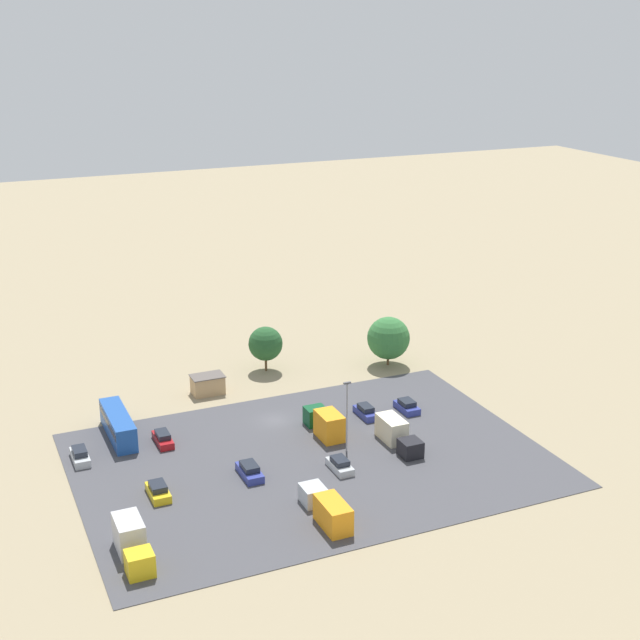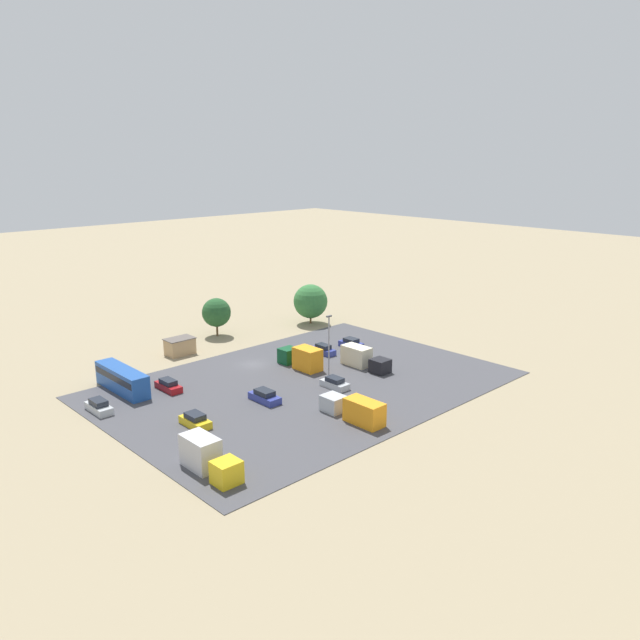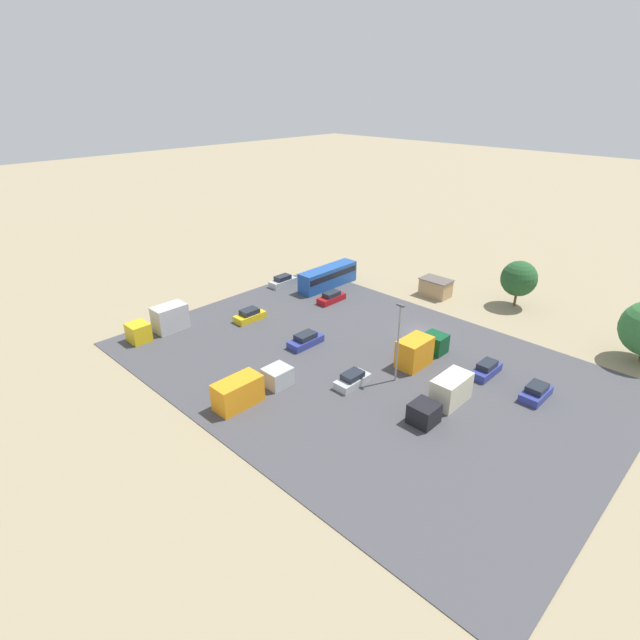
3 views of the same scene
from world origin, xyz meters
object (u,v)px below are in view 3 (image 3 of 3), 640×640
at_px(parked_car_2, 352,380).
at_px(parked_car_4, 250,315).
at_px(parked_car_6, 306,340).
at_px(parked_truck_0, 420,350).
at_px(shed_building, 436,287).
at_px(parked_car_3, 536,392).
at_px(parked_car_1, 331,298).
at_px(parked_car_0, 283,281).
at_px(parked_car_5, 486,369).
at_px(parked_truck_2, 444,396).
at_px(parked_truck_1, 250,388).
at_px(bus, 328,276).
at_px(parked_truck_3, 161,322).

distance_m(parked_car_2, parked_car_4, 20.64).
height_order(parked_car_6, parked_truck_0, parked_truck_0).
xyz_separation_m(shed_building, parked_car_4, (13.17, 25.00, -0.61)).
bearing_deg(parked_car_3, parked_car_1, 173.59).
bearing_deg(parked_car_2, shed_building, 104.91).
height_order(parked_car_1, parked_truck_0, parked_truck_0).
bearing_deg(parked_car_0, parked_car_5, -3.78).
height_order(parked_car_6, parked_truck_2, parked_truck_2).
height_order(shed_building, parked_truck_1, parked_truck_1).
bearing_deg(shed_building, parked_truck_1, 92.51).
xyz_separation_m(shed_building, parked_car_2, (-7.32, 27.49, -0.64)).
bearing_deg(parked_car_1, parked_car_2, -41.22).
height_order(parked_car_0, parked_car_1, parked_car_0).
relative_size(parked_car_6, parked_truck_2, 0.56).
xyz_separation_m(parked_car_1, parked_car_6, (-6.92, 12.01, 0.01)).
bearing_deg(parked_truck_0, parked_car_2, -103.89).
xyz_separation_m(bus, parked_truck_1, (-15.69, 28.01, -0.39)).
xyz_separation_m(parked_car_1, parked_truck_0, (-19.13, 5.60, 0.88)).
bearing_deg(parked_car_5, parked_truck_2, 89.20).
relative_size(shed_building, parked_truck_0, 0.60).
bearing_deg(parked_car_4, parked_truck_2, 1.26).
height_order(parked_car_1, parked_truck_3, parked_truck_3).
relative_size(parked_car_0, parked_car_2, 1.08).
height_order(parked_car_5, parked_truck_2, parked_truck_2).
bearing_deg(parked_car_0, parked_truck_0, -9.77).
distance_m(parked_car_1, parked_car_2, 22.42).
relative_size(parked_car_4, parked_truck_1, 0.48).
xyz_separation_m(bus, parked_car_3, (-36.34, 7.62, -1.07)).
height_order(bus, parked_truck_3, parked_truck_3).
bearing_deg(parked_truck_2, parked_truck_3, 17.42).
bearing_deg(bus, parked_car_2, 138.68).
distance_m(parked_car_2, parked_truck_1, 10.85).
xyz_separation_m(parked_truck_2, parked_truck_3, (34.56, 10.84, 0.20)).
bearing_deg(parked_truck_0, bus, 157.84).
relative_size(bus, parked_car_6, 2.33).
xyz_separation_m(parked_car_1, parked_truck_1, (-11.14, 23.97, 0.67)).
bearing_deg(parked_car_3, parked_truck_0, -170.92).
distance_m(parked_truck_1, parked_truck_2, 19.25).
distance_m(shed_building, parked_car_0, 23.64).
relative_size(parked_car_2, parked_truck_2, 0.51).
xyz_separation_m(parked_car_0, parked_car_1, (-10.00, -0.58, -0.04)).
bearing_deg(bus, parked_truck_1, 119.25).
relative_size(parked_car_5, parked_truck_1, 0.47).
distance_m(bus, parked_truck_0, 25.56).
xyz_separation_m(parked_car_2, parked_car_4, (20.49, -2.50, 0.03)).
bearing_deg(shed_building, parked_car_4, 62.22).
bearing_deg(parked_car_4, parked_car_6, 1.44).
xyz_separation_m(parked_truck_0, parked_truck_1, (7.99, 18.37, -0.21)).
xyz_separation_m(parked_car_4, parked_truck_3, (5.02, 10.20, 0.88)).
distance_m(shed_building, parked_car_1, 15.91).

